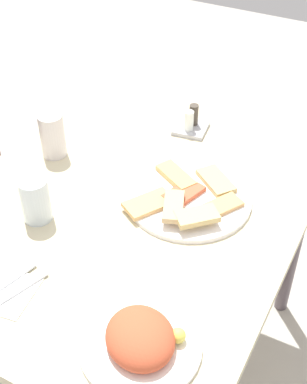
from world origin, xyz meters
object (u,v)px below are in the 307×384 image
dining_table (131,228)px  paper_napkin (6,292)px  salad_plate_greens (141,340)px  pide_platter (188,198)px  soda_can (52,135)px  drinking_glass (35,200)px  fork (12,294)px  condiment_caddy (193,124)px

dining_table → paper_napkin: paper_napkin is taller
salad_plate_greens → pide_platter: bearing=12.9°
pide_platter → soda_can: size_ratio=2.49×
salad_plate_greens → paper_napkin: size_ratio=2.00×
dining_table → soda_can: (0.08, 0.28, 0.15)m
drinking_glass → paper_napkin: (-0.21, -0.08, -0.05)m
drinking_glass → fork: 0.24m
fork → condiment_caddy: size_ratio=1.64×
drinking_glass → fork: (-0.21, -0.09, -0.05)m
drinking_glass → condiment_caddy: bearing=-18.6°
pide_platter → fork: 0.47m
pide_platter → condiment_caddy: (0.29, 0.12, 0.01)m
dining_table → paper_napkin: 0.38m
salad_plate_greens → fork: bearing=92.6°
salad_plate_greens → soda_can: bearing=49.3°
condiment_caddy → salad_plate_greens: bearing=-163.1°
pide_platter → paper_napkin: pide_platter is taller
salad_plate_greens → fork: size_ratio=1.38×
pide_platter → fork: (-0.43, 0.19, -0.01)m
soda_can → pide_platter: bearing=-91.6°
salad_plate_greens → soda_can: size_ratio=1.88×
soda_can → paper_napkin: 0.48m
pide_platter → drinking_glass: 0.36m
drinking_glass → condiment_caddy: drinking_glass is taller
soda_can → paper_napkin: soda_can is taller
salad_plate_greens → condiment_caddy: size_ratio=2.27×
pide_platter → fork: pide_platter is taller
paper_napkin → drinking_glass: bearing=19.7°
fork → soda_can: bearing=44.5°
pide_platter → condiment_caddy: 0.31m
soda_can → condiment_caddy: 0.40m
paper_napkin → fork: size_ratio=0.69×
soda_can → drinking_glass: 0.25m
fork → condiment_caddy: condiment_caddy is taller
drinking_glass → paper_napkin: bearing=-160.3°
salad_plate_greens → condiment_caddy: bearing=16.9°
soda_can → condiment_caddy: soda_can is taller
fork → dining_table: bearing=8.3°
salad_plate_greens → soda_can: (0.43, 0.50, 0.04)m
paper_napkin → condiment_caddy: (0.72, -0.09, 0.02)m
dining_table → salad_plate_greens: size_ratio=4.49×
salad_plate_greens → drinking_glass: size_ratio=2.07×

